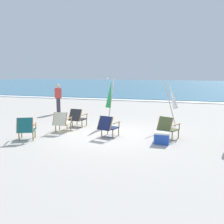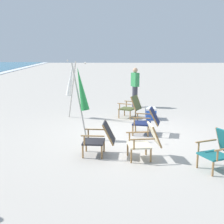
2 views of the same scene
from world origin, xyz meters
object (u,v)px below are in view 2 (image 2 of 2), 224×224
(beach_chair_front_right, at_px, (148,120))
(beach_chair_front_left, at_px, (146,140))
(beach_chair_far_center, at_px, (131,106))
(umbrella_furled_green, at_px, (81,89))
(cooler_box, at_px, (151,113))
(beach_chair_mid_center, at_px, (220,149))
(beach_chair_back_left, at_px, (101,138))
(umbrella_furled_white, at_px, (71,80))
(person_by_waterline, at_px, (135,87))

(beach_chair_front_right, relative_size, beach_chair_front_left, 1.07)
(beach_chair_far_center, relative_size, beach_chair_front_right, 1.02)
(beach_chair_front_right, relative_size, umbrella_furled_green, 0.41)
(beach_chair_front_left, height_order, cooler_box, beach_chair_front_left)
(beach_chair_mid_center, height_order, beach_chair_back_left, beach_chair_mid_center)
(beach_chair_back_left, relative_size, cooler_box, 1.62)
(umbrella_furled_white, bearing_deg, beach_chair_back_left, -162.85)
(beach_chair_front_left, xyz_separation_m, beach_chair_back_left, (0.22, 1.02, -0.00))
(beach_chair_back_left, relative_size, umbrella_furled_white, 0.39)
(beach_chair_front_right, xyz_separation_m, cooler_box, (1.96, -0.32, -0.22))
(beach_chair_far_center, xyz_separation_m, beach_chair_front_right, (-2.09, -0.35, -0.01))
(beach_chair_front_right, bearing_deg, person_by_waterline, 1.17)
(beach_chair_mid_center, bearing_deg, beach_chair_far_center, 18.33)
(beach_chair_front_right, distance_m, person_by_waterline, 4.19)
(beach_chair_front_right, relative_size, umbrella_furled_white, 0.42)
(umbrella_furled_white, relative_size, umbrella_furled_green, 0.97)
(beach_chair_mid_center, xyz_separation_m, cooler_box, (4.55, 0.88, -0.23))
(beach_chair_far_center, height_order, person_by_waterline, person_by_waterline)
(umbrella_furled_white, xyz_separation_m, person_by_waterline, (2.08, -2.37, -0.49))
(beach_chair_mid_center, bearing_deg, person_by_waterline, 10.79)
(umbrella_furled_green, height_order, cooler_box, umbrella_furled_green)
(beach_chair_back_left, bearing_deg, cooler_box, -23.20)
(beach_chair_far_center, height_order, umbrella_furled_green, umbrella_furled_green)
(umbrella_furled_white, bearing_deg, beach_chair_front_right, -130.41)
(beach_chair_mid_center, relative_size, person_by_waterline, 0.52)
(beach_chair_front_left, bearing_deg, beach_chair_front_right, -7.03)
(beach_chair_back_left, bearing_deg, umbrella_furled_green, 23.68)
(umbrella_furled_green, relative_size, person_by_waterline, 1.28)
(beach_chair_front_right, bearing_deg, cooler_box, -9.38)
(beach_chair_far_center, relative_size, beach_chair_front_left, 1.09)
(beach_chair_front_left, xyz_separation_m, umbrella_furled_white, (4.05, 2.21, 0.90))
(umbrella_furled_white, height_order, umbrella_furled_green, umbrella_furled_green)
(umbrella_furled_white, distance_m, cooler_box, 3.00)
(umbrella_furled_green, relative_size, cooler_box, 4.27)
(beach_chair_far_center, relative_size, beach_chair_mid_center, 1.04)
(beach_chair_mid_center, xyz_separation_m, beach_chair_back_left, (0.84, 2.47, -0.01))
(beach_chair_front_left, xyz_separation_m, umbrella_furled_green, (1.49, 1.58, 0.94))
(beach_chair_mid_center, bearing_deg, beach_chair_front_right, 24.92)
(beach_chair_front_left, height_order, beach_chair_back_left, beach_chair_front_left)
(umbrella_furled_green, bearing_deg, cooler_box, -41.33)
(beach_chair_mid_center, xyz_separation_m, person_by_waterline, (6.75, 1.29, 0.41))
(beach_chair_mid_center, xyz_separation_m, umbrella_furled_green, (2.11, 3.03, 0.94))
(beach_chair_far_center, height_order, beach_chair_mid_center, beach_chair_mid_center)
(beach_chair_far_center, bearing_deg, beach_chair_mid_center, -161.67)
(cooler_box, bearing_deg, person_by_waterline, 10.55)
(beach_chair_far_center, relative_size, umbrella_furled_white, 0.43)
(beach_chair_mid_center, distance_m, umbrella_furled_green, 3.80)
(beach_chair_far_center, distance_m, umbrella_furled_white, 2.29)
(beach_chair_front_right, height_order, person_by_waterline, person_by_waterline)
(beach_chair_far_center, distance_m, beach_chair_back_left, 3.95)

